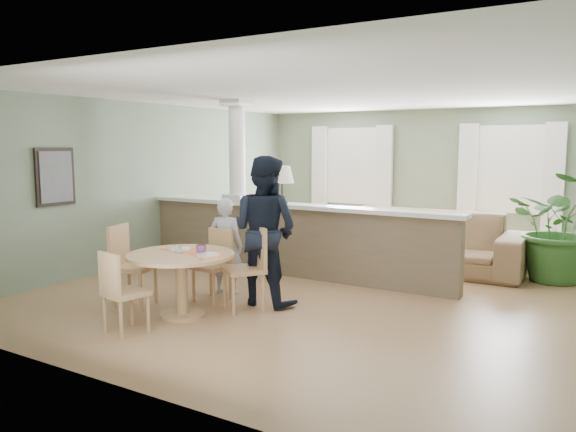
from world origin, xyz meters
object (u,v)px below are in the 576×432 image
Objects in this scene: chair_far_man at (250,264)px; man_person at (265,231)px; houseplant at (562,227)px; chair_near at (120,289)px; dining_table at (182,266)px; chair_far_boy at (215,261)px; chair_side at (128,262)px; child_person at (226,246)px; sofa at (420,240)px.

chair_far_man is 0.54× the size of man_person.
houseplant is 1.82× the size of chair_near.
houseplant is 5.49m from dining_table.
chair_far_boy is 0.90× the size of chair_side.
child_person is (0.67, 1.11, 0.09)m from chair_side.
chair_far_man is 1.52m from chair_side.
man_person is at bearing -110.86° from sofa.
dining_table is 1.39× the size of chair_near.
chair_side reaches higher than dining_table.
dining_table is 0.87m from chair_side.
chair_far_boy is (-1.70, -3.16, 0.04)m from sofa.
man_person is at bearing -71.06° from chair_side.
child_person is (-0.20, 1.10, 0.05)m from dining_table.
chair_far_boy is 1.02× the size of chair_near.
dining_table is 0.66× the size of man_person.
chair_far_boy is at bearing 16.09° from man_person.
houseplant reaches higher than child_person.
chair_far_man is 0.78× the size of child_person.
sofa is 2.46× the size of child_person.
sofa is 3.14× the size of chair_side.
man_person reaches higher than houseplant.
chair_near is at bearing -153.68° from chair_side.
chair_side is at bearing 45.92° from child_person.
child_person is (-3.80, -3.05, -0.16)m from houseplant.
chair_far_boy reaches higher than chair_near.
chair_near is 0.48× the size of man_person.
dining_table is at bearing -90.55° from chair_far_man.
man_person is at bearing -134.02° from houseplant.
child_person reaches higher than dining_table.
chair_side is at bearing -130.30° from chair_far_boy.
dining_table is 1.22× the size of chair_far_man.
chair_far_man is at bearing 86.77° from man_person.
chair_far_man is at bearing -131.71° from houseplant.
chair_far_man is at bearing 53.31° from dining_table.
man_person is (-3.08, -3.19, 0.12)m from houseplant.
man_person is (0.66, 1.77, 0.44)m from chair_near.
houseplant is at bearing -132.24° from man_person.
houseplant is 6.11m from chair_side.
child_person reaches higher than chair_near.
chair_near is 1.94m from man_person.
child_person is at bearing -141.28° from houseplant.
dining_table is at bearing -105.30° from chair_side.
man_person is (0.52, 0.96, 0.34)m from dining_table.
dining_table is (-3.60, -4.15, -0.21)m from houseplant.
chair_side is at bearing 36.60° from man_person.
dining_table is at bearing -88.71° from chair_near.
sofa is at bearing -47.45° from chair_side.
chair_near is at bearing -100.04° from dining_table.
chair_near is at bearing -77.24° from chair_far_man.
chair_far_man is (-3.10, -3.48, -0.25)m from houseplant.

